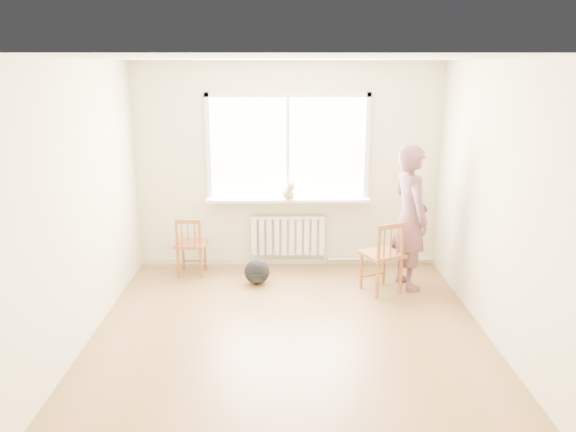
{
  "coord_description": "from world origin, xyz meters",
  "views": [
    {
      "loc": [
        -0.07,
        -5.04,
        2.65
      ],
      "look_at": [
        -0.01,
        1.2,
        0.96
      ],
      "focal_mm": 35.0,
      "sensor_mm": 36.0,
      "label": 1
    }
  ],
  "objects_px": {
    "chair_left": "(191,246)",
    "chair_right": "(384,257)",
    "person": "(410,218)",
    "backpack": "(257,272)",
    "cat": "(289,191)"
  },
  "relations": [
    {
      "from": "chair_right",
      "to": "backpack",
      "type": "height_order",
      "value": "chair_right"
    },
    {
      "from": "chair_left",
      "to": "backpack",
      "type": "bearing_deg",
      "value": 163.64
    },
    {
      "from": "cat",
      "to": "backpack",
      "type": "distance_m",
      "value": 1.13
    },
    {
      "from": "chair_right",
      "to": "person",
      "type": "bearing_deg",
      "value": -174.38
    },
    {
      "from": "chair_left",
      "to": "chair_right",
      "type": "bearing_deg",
      "value": 169.22
    },
    {
      "from": "person",
      "to": "backpack",
      "type": "relative_size",
      "value": 5.62
    },
    {
      "from": "chair_left",
      "to": "backpack",
      "type": "xyz_separation_m",
      "value": [
        0.86,
        -0.3,
        -0.24
      ]
    },
    {
      "from": "chair_left",
      "to": "person",
      "type": "xyz_separation_m",
      "value": [
        2.71,
        -0.38,
        0.48
      ]
    },
    {
      "from": "person",
      "to": "chair_left",
      "type": "bearing_deg",
      "value": 67.89
    },
    {
      "from": "person",
      "to": "cat",
      "type": "height_order",
      "value": "person"
    },
    {
      "from": "chair_right",
      "to": "cat",
      "type": "bearing_deg",
      "value": -61.87
    },
    {
      "from": "chair_left",
      "to": "chair_right",
      "type": "height_order",
      "value": "chair_right"
    },
    {
      "from": "chair_left",
      "to": "cat",
      "type": "height_order",
      "value": "cat"
    },
    {
      "from": "chair_left",
      "to": "person",
      "type": "height_order",
      "value": "person"
    },
    {
      "from": "chair_right",
      "to": "person",
      "type": "distance_m",
      "value": 0.58
    }
  ]
}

